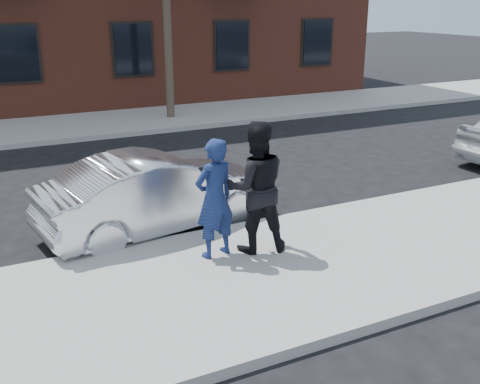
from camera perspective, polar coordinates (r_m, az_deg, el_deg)
ground at (r=7.78m, az=-11.00°, el=-11.08°), size 100.00×100.00×0.00m
near_sidewalk at (r=7.53m, az=-10.50°, el=-11.47°), size 50.00×3.50×0.15m
near_curb at (r=9.09m, az=-13.72°, el=-6.13°), size 50.00×0.10×0.15m
far_sidewalk at (r=18.28m, az=-20.76°, el=5.85°), size 50.00×3.50×0.15m
far_curb at (r=16.53m, az=-20.04°, el=4.64°), size 50.00×0.10×0.15m
silver_sedan at (r=9.82m, az=-8.26°, el=-0.03°), size 4.33×2.10×1.37m
man_hoodie at (r=8.29m, az=-2.59°, el=-0.68°), size 0.75×0.57×1.83m
man_peacoat at (r=8.46m, az=1.58°, el=0.48°), size 1.15×0.99×2.03m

